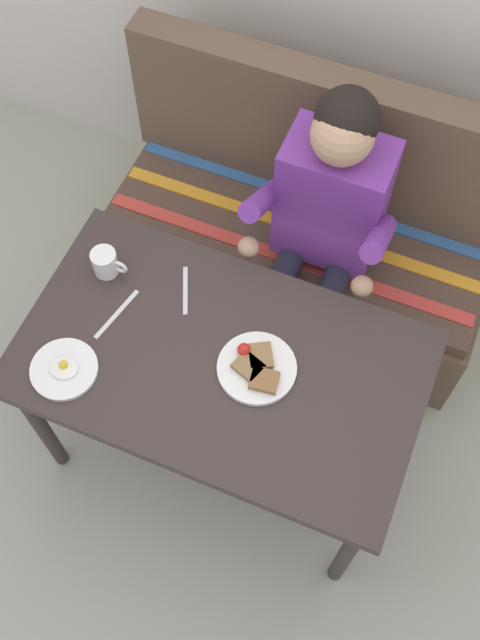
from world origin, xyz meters
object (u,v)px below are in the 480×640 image
(person, at_px, (325,219))
(fork, at_px, (185,290))
(plate_breakfast, at_px, (257,368))
(knife, at_px, (117,314))
(couch, at_px, (301,240))
(plate_eggs, at_px, (64,369))
(table, at_px, (221,371))
(coffee_mug, at_px, (106,262))

(person, height_order, fork, person)
(plate_breakfast, relative_size, knife, 1.17)
(plate_breakfast, distance_m, fork, 0.35)
(couch, relative_size, plate_eggs, 7.25)
(table, bearing_deg, fork, 137.81)
(plate_eggs, distance_m, knife, 0.23)
(person, distance_m, knife, 0.74)
(knife, bearing_deg, person, 63.31)
(plate_eggs, bearing_deg, knife, 76.00)
(person, distance_m, plate_eggs, 0.95)
(couch, relative_size, fork, 8.47)
(plate_eggs, xyz_separation_m, fork, (0.21, 0.38, -0.01))
(coffee_mug, height_order, knife, coffee_mug)
(knife, bearing_deg, coffee_mug, 139.42)
(table, xyz_separation_m, fork, (-0.19, 0.17, 0.08))
(plate_eggs, bearing_deg, fork, 60.71)
(person, bearing_deg, couch, 123.45)
(fork, xyz_separation_m, knife, (-0.16, -0.16, 0.00))
(couch, distance_m, plate_eggs, 1.13)
(plate_breakfast, bearing_deg, person, 89.53)
(person, bearing_deg, table, -101.08)
(plate_breakfast, bearing_deg, couch, 98.36)
(person, xyz_separation_m, plate_breakfast, (-0.00, -0.58, 0.00))
(fork, height_order, knife, same)
(coffee_mug, distance_m, fork, 0.26)
(table, xyz_separation_m, plate_breakfast, (0.11, 0.01, 0.10))
(plate_eggs, xyz_separation_m, knife, (0.06, 0.22, -0.01))
(coffee_mug, bearing_deg, couch, 53.84)
(table, bearing_deg, person, 78.92)
(couch, distance_m, plate_breakfast, 0.87)
(couch, xyz_separation_m, person, (0.12, -0.17, 0.41))
(knife, bearing_deg, plate_breakfast, 11.49)
(plate_eggs, bearing_deg, table, 26.79)
(table, relative_size, coffee_mug, 10.17)
(fork, bearing_deg, couch, 47.55)
(table, bearing_deg, couch, 90.00)
(couch, xyz_separation_m, plate_eggs, (-0.41, -0.97, 0.41))
(table, xyz_separation_m, plate_eggs, (-0.41, -0.20, 0.09))
(plate_breakfast, xyz_separation_m, fork, (-0.30, 0.16, -0.01))
(plate_breakfast, bearing_deg, plate_eggs, -157.35)
(table, height_order, person, person)
(plate_eggs, xyz_separation_m, coffee_mug, (-0.04, 0.36, 0.04))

